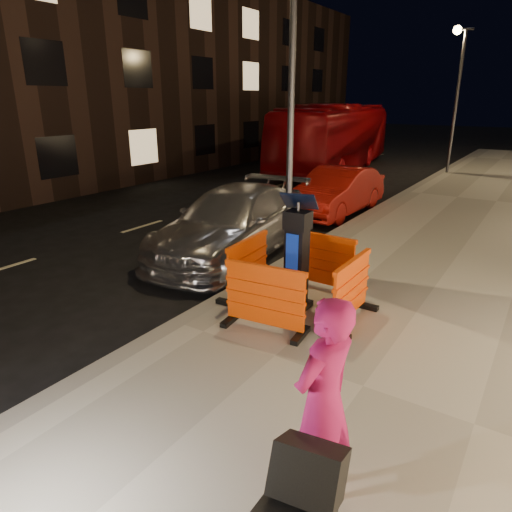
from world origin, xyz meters
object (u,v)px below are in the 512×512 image
Objects in this scene: barrier_kerbside at (248,267)px; man at (323,401)px; parking_kiosk at (297,255)px; barrier_back at (321,261)px; car_silver at (234,254)px; barrier_front at (265,298)px; bus_doubledecker at (333,170)px; barrier_bldgside at (351,291)px; car_red at (335,214)px.

man is at bearing -141.12° from barrier_kerbside.
parking_kiosk is 1.03m from barrier_kerbside.
car_silver is at bearing 160.67° from barrier_back.
barrier_front is at bearing -126.85° from man.
barrier_front is 0.25× the size of car_silver.
parking_kiosk is 1.40× the size of barrier_back.
bus_doubledecker is at bearing 114.72° from barrier_back.
bus_doubledecker is at bearing 25.41° from barrier_bldgside.
barrier_kerbside is 1.00× the size of barrier_bldgside.
barrier_bldgside reaches higher than car_red.
barrier_bldgside is (0.95, 0.95, 0.00)m from barrier_front.
barrier_back is 1.00× the size of barrier_kerbside.
parking_kiosk is at bearing 83.46° from barrier_front.
barrier_bldgside is at bearing 38.46° from barrier_front.
barrier_back is 6.37m from car_red.
car_silver is (-2.69, 2.92, -0.66)m from barrier_front.
car_red is at bearing 112.73° from barrier_back.
parking_kiosk is 1.03m from barrier_bldgside.
barrier_bldgside is 3.39m from man.
car_silver is at bearing 62.02° from barrier_bldgside.
barrier_kerbside is at bearing 128.46° from barrier_front.
barrier_back and barrier_bldgside have the same top height.
man reaches higher than barrier_back.
man reaches higher than bus_doubledecker.
bus_doubledecker reaches higher than car_silver.
man reaches higher than car_red.
bus_doubledecker is (-7.11, 15.28, -0.66)m from barrier_bldgside.
barrier_back is at bearing -27.22° from car_silver.
parking_kiosk reaches higher than barrier_kerbside.
barrier_back is at bearing -48.54° from barrier_kerbside.
car_silver is 13.76m from bus_doubledecker.
barrier_bldgside is 4.19m from car_silver.
barrier_back is (0.00, 0.95, -0.40)m from parking_kiosk.
barrier_kerbside is 4.36m from man.
car_red is 10.98m from man.
barrier_front is 1.90m from barrier_back.
barrier_front is at bearing 135.46° from barrier_bldgside.
barrier_front is at bearing -88.54° from barrier_back.
man is (1.98, -2.25, 0.42)m from barrier_front.
barrier_back is 0.30× the size of car_red.
barrier_front is (0.00, -0.95, -0.40)m from parking_kiosk.
barrier_kerbside is at bearing -133.54° from barrier_back.
car_red is 2.32× the size of man.
parking_kiosk is at bearing 90.46° from barrier_bldgside.
car_red is at bearing 7.59° from barrier_kerbside.
barrier_kerbside is 1.90m from barrier_bldgside.
parking_kiosk is at bearing -136.44° from man.
barrier_back is (0.00, 1.90, 0.00)m from barrier_front.
barrier_bldgside is 0.30× the size of car_red.
car_silver is 1.20× the size of car_red.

